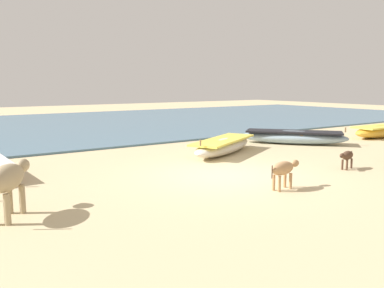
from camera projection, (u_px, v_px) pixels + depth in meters
ground at (225, 175)px, 11.26m from camera, size 80.00×80.00×0.00m
sea_water at (53, 126)px, 24.37m from camera, size 60.00×20.00×0.08m
fishing_boat_1 at (379, 131)px, 19.29m from camera, size 3.47×1.16×0.76m
fishing_boat_2 at (294, 137)px, 17.19m from camera, size 3.72×4.17×0.76m
fishing_boat_4 at (223, 146)px, 14.80m from camera, size 4.19×2.92×0.74m
cow_adult_dun at (8, 179)px, 7.58m from camera, size 1.15×1.45×1.04m
calf_near_tan at (284, 169)px, 9.71m from camera, size 1.06×0.38×0.69m
calf_far_dark at (347, 156)px, 12.03m from camera, size 0.83×0.37×0.55m
debris_pile_0 at (301, 134)px, 19.87m from camera, size 1.48×1.48×0.19m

